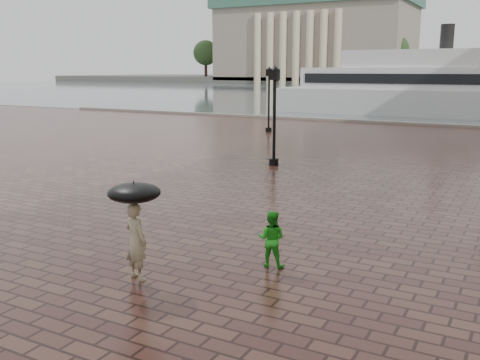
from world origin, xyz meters
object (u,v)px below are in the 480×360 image
object	(u,v)px
adult_pedestrian	(136,241)
ferry_near	(410,89)
street_lamps	(409,108)
child_pedestrian	(271,239)

from	to	relation	value
adult_pedestrian	ferry_near	size ratio (longest dim) A/B	0.06
street_lamps	ferry_near	bearing A→B (deg)	101.14
adult_pedestrian	ferry_near	xyz separation A→B (m)	(-3.53, 45.47, 1.70)
adult_pedestrian	ferry_near	distance (m)	45.64
street_lamps	ferry_near	distance (m)	24.49
ferry_near	child_pedestrian	bearing A→B (deg)	-82.15
adult_pedestrian	child_pedestrian	world-z (taller)	adult_pedestrian
adult_pedestrian	child_pedestrian	size ratio (longest dim) A/B	1.29
adult_pedestrian	ferry_near	bearing A→B (deg)	-68.23
child_pedestrian	ferry_near	distance (m)	43.85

